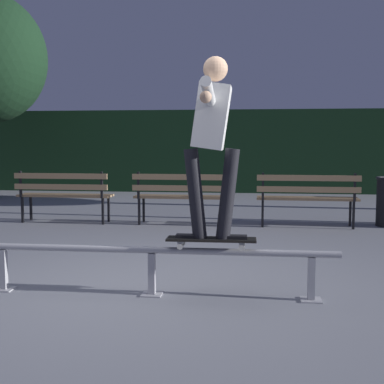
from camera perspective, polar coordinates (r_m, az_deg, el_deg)
The scene contains 8 objects.
ground_plane at distance 4.94m, azimuth -3.91°, elevation -10.48°, with size 90.00×90.00×0.00m, color slate.
hedge_backdrop at distance 14.49m, azimuth 3.28°, elevation 4.52°, with size 24.00×1.20×2.22m, color black.
grind_rail at distance 4.64m, azimuth -4.45°, elevation -7.35°, with size 3.27×0.18×0.44m.
skateboard at distance 4.54m, azimuth 2.14°, elevation -5.28°, with size 0.78×0.21×0.09m.
skateboarder at distance 4.46m, azimuth 2.22°, elevation 6.62°, with size 0.62×1.41×1.56m.
park_bench_leftmost at distance 8.97m, azimuth -13.94°, elevation 0.08°, with size 1.61×0.45×0.88m.
park_bench_left_center at distance 8.47m, azimuth -1.09°, elevation -0.07°, with size 1.61×0.45×0.88m.
park_bench_right_center at distance 8.43m, azimuth 12.59°, elevation -0.22°, with size 1.61×0.45×0.88m.
Camera 1 is at (0.89, -4.66, 1.36)m, focal length 48.50 mm.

